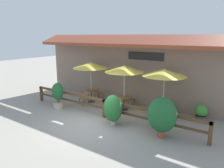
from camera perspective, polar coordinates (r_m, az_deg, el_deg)
ground_plane at (r=10.76m, az=-5.46°, el=-10.30°), size 60.00×60.00×0.00m
building_facade at (r=13.44m, az=5.83°, el=3.91°), size 14.28×1.49×4.23m
patio_railing at (r=11.28m, az=-2.05°, el=-5.39°), size 10.40×0.14×0.95m
patio_umbrella_near at (r=13.64m, az=-5.60°, el=4.88°), size 2.21×2.21×2.58m
dining_table_near at (r=13.98m, az=-5.45°, el=-2.24°), size 0.85×0.85×0.77m
chair_near_streetside at (r=13.50m, az=-7.17°, el=-3.48°), size 0.51×0.51×0.84m
chair_near_wallside at (r=14.51m, az=-3.66°, el=-2.26°), size 0.51×0.51×0.84m
patio_umbrella_middle at (r=12.11m, az=3.25°, el=3.95°), size 2.21×2.21×2.58m
dining_table_middle at (r=12.49m, az=3.15°, el=-4.00°), size 0.85×0.85×0.77m
chair_middle_streetside at (r=11.98m, az=1.59°, el=-5.46°), size 0.50×0.50×0.84m
chair_middle_wallside at (r=13.08m, az=4.68°, el=-3.94°), size 0.49×0.49×0.84m
patio_umbrella_far at (r=11.16m, az=13.56°, el=2.88°), size 2.21×2.21×2.58m
dining_table_far at (r=11.57m, az=13.12°, el=-5.68°), size 0.85×0.85×0.77m
chair_far_streetside at (r=10.99m, az=11.88°, el=-7.43°), size 0.51×0.51×0.84m
chair_far_wallside at (r=12.25m, az=14.24°, el=-5.45°), size 0.48×0.48×0.84m
potted_plant_broad_leaf at (r=10.33m, az=0.22°, el=-6.47°), size 0.90×0.81×1.47m
potted_plant_tall_tropical at (r=13.07m, az=-13.99°, el=-2.71°), size 0.70×0.63×1.51m
potted_plant_corner_fern at (r=9.27m, az=12.91°, el=-7.93°), size 1.21×1.09×1.73m
potted_plant_small_flowering at (r=11.88m, az=22.25°, el=-6.86°), size 0.63×0.57×0.81m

